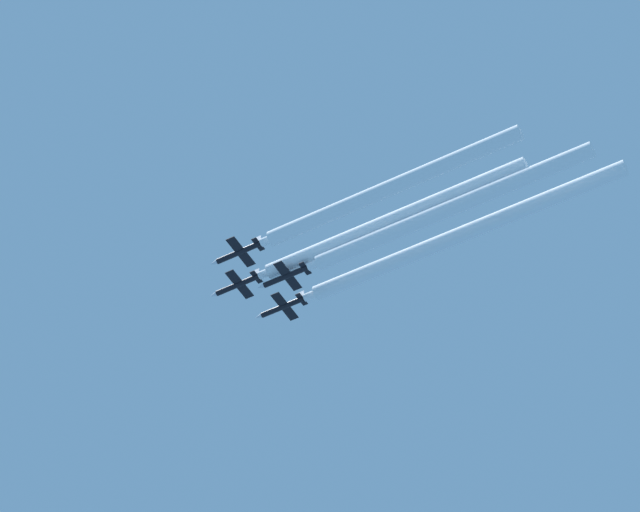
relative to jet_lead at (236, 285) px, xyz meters
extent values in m
cylinder|color=black|center=(0.00, -0.34, -0.03)|extent=(1.19, 10.31, 1.19)
cone|color=silver|center=(0.00, 5.68, -0.03)|extent=(1.13, 1.74, 1.13)
ellipsoid|color=#0C263F|center=(0.00, 1.93, 0.48)|extent=(0.66, 2.39, 0.54)
cube|color=black|center=(0.00, -0.86, -0.12)|extent=(8.68, 2.06, 0.13)
cube|color=black|center=(0.00, -5.02, -0.03)|extent=(3.69, 1.19, 0.13)
cube|color=silver|center=(0.00, -4.93, 1.49)|extent=(0.11, 1.41, 1.85)
cylinder|color=black|center=(0.00, -5.77, -0.03)|extent=(0.90, 0.65, 0.90)
cylinder|color=black|center=(-8.96, -6.19, -1.67)|extent=(1.19, 10.31, 1.19)
cone|color=silver|center=(-8.96, -0.17, -1.67)|extent=(1.13, 1.74, 1.13)
ellipsoid|color=#0C263F|center=(-8.96, -3.92, -1.17)|extent=(0.66, 2.39, 0.54)
cube|color=black|center=(-8.96, -6.70, -1.76)|extent=(8.68, 2.06, 0.13)
cube|color=black|center=(-8.96, -10.87, -1.67)|extent=(3.69, 1.19, 0.13)
cube|color=silver|center=(-8.96, -10.78, -0.15)|extent=(0.11, 1.41, 1.85)
cylinder|color=black|center=(-8.96, -11.62, -1.67)|extent=(0.90, 0.65, 0.90)
cylinder|color=black|center=(9.41, -6.03, -1.13)|extent=(1.19, 10.31, 1.19)
cone|color=silver|center=(9.41, -0.01, -1.13)|extent=(1.13, 1.74, 1.13)
ellipsoid|color=#0C263F|center=(9.41, -3.77, -0.62)|extent=(0.66, 2.39, 0.54)
cube|color=black|center=(9.41, -6.55, -1.22)|extent=(8.68, 2.06, 0.13)
cube|color=black|center=(9.41, -10.71, -1.13)|extent=(3.69, 1.19, 0.13)
cube|color=silver|center=(9.41, -10.63, 0.39)|extent=(0.11, 1.41, 1.85)
cylinder|color=black|center=(9.41, -11.46, -1.13)|extent=(0.90, 0.65, 0.90)
cylinder|color=black|center=(0.48, -12.00, -3.12)|extent=(1.19, 10.31, 1.19)
cone|color=silver|center=(0.48, -5.98, -3.12)|extent=(1.13, 1.74, 1.13)
ellipsoid|color=#0C263F|center=(0.48, -9.73, -2.61)|extent=(0.66, 2.39, 0.54)
cube|color=black|center=(0.48, -12.52, -3.21)|extent=(8.68, 2.06, 0.13)
cube|color=black|center=(0.48, -16.68, -3.12)|extent=(3.69, 1.19, 0.13)
cube|color=silver|center=(0.48, -16.59, -1.60)|extent=(0.11, 1.41, 1.85)
cylinder|color=black|center=(0.48, -17.43, -3.12)|extent=(0.90, 0.65, 0.90)
cylinder|color=white|center=(0.00, -31.46, -0.03)|extent=(1.70, 51.32, 1.70)
cylinder|color=white|center=(0.00, -37.62, -0.03)|extent=(3.22, 59.02, 3.22)
cylinder|color=white|center=(-8.96, -35.94, -1.67)|extent=(1.70, 48.58, 1.70)
cylinder|color=white|center=(-8.96, -41.77, -1.67)|extent=(3.22, 55.87, 3.22)
cylinder|color=white|center=(9.41, -41.95, -1.13)|extent=(1.70, 60.93, 1.70)
cylinder|color=white|center=(9.41, -49.26, -1.13)|extent=(3.22, 70.06, 3.22)
cylinder|color=white|center=(0.48, -43.85, -3.12)|extent=(1.70, 52.79, 1.70)
cylinder|color=white|center=(0.48, -50.18, -3.12)|extent=(3.22, 60.71, 3.22)
camera|label=1|loc=(-165.86, -112.95, -215.47)|focal=77.45mm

